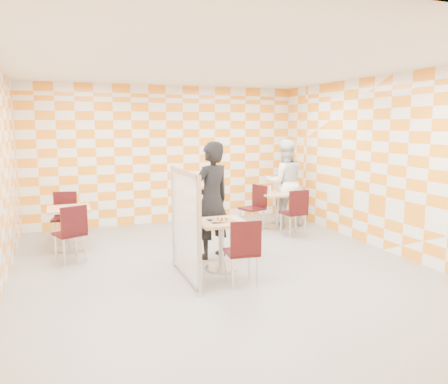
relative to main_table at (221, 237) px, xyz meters
The scene contains 15 objects.
room_shell 1.12m from the main_table, 88.72° to the left, with size 7.00×7.00×7.00m.
main_table is the anchor object (origin of this frame).
second_table 2.90m from the main_table, 45.76° to the left, with size 0.70×0.70×0.75m.
empty_table 2.83m from the main_table, 137.91° to the left, with size 0.70×0.70×0.75m.
chair_main_front 0.77m from the main_table, 87.69° to the right, with size 0.46×0.47×0.92m.
chair_second_front 2.42m from the main_table, 33.08° to the left, with size 0.43×0.44×0.92m.
chair_second_side 2.64m from the main_table, 54.10° to the left, with size 0.54×0.53×0.92m.
chair_empty_near 2.37m from the main_table, 151.58° to the left, with size 0.55×0.56×0.92m.
chair_empty_far 3.33m from the main_table, 130.56° to the left, with size 0.49×0.50×0.92m.
partition 0.71m from the main_table, 160.34° to the right, with size 0.08×1.38×1.55m.
man_dark 0.77m from the main_table, 84.09° to the left, with size 0.69×0.45×1.90m, color black.
man_white 3.31m from the main_table, 45.15° to the left, with size 0.90×0.70×1.85m, color white.
pizza_on_foil 0.26m from the main_table, 90.13° to the right, with size 0.40×0.40×0.04m.
sport_bottle 2.88m from the main_table, 49.02° to the left, with size 0.06×0.06×0.20m.
soda_bottle 3.09m from the main_table, 44.84° to the left, with size 0.07×0.07×0.23m.
Camera 1 is at (-2.21, -5.93, 2.17)m, focal length 35.00 mm.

